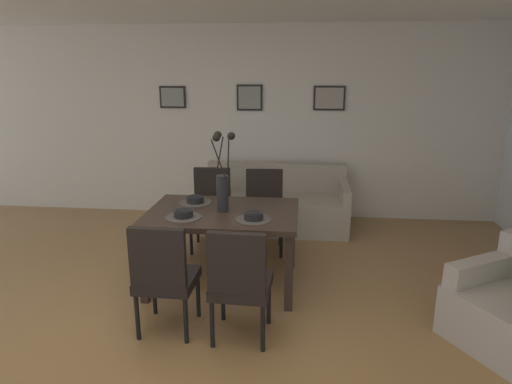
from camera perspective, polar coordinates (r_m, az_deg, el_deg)
The scene contains 18 objects.
ground_plane at distance 3.65m, azimuth -10.71°, elevation -18.42°, with size 9.00×9.00×0.00m, color olive.
back_wall_panel at distance 6.25m, azimuth -2.83°, elevation 8.84°, with size 9.00×0.10×2.60m, color silver.
dining_table at distance 4.20m, azimuth -4.26°, elevation -3.53°, with size 1.40×0.99×0.74m.
dining_chair_near_left at distance 3.52m, azimuth -11.73°, elevation -10.21°, with size 0.45×0.45×0.92m.
dining_chair_near_right at distance 5.16m, azimuth -5.77°, elevation -1.62°, with size 0.46×0.46×0.92m.
dining_chair_far_left at distance 3.36m, azimuth -2.12°, elevation -11.16°, with size 0.46×0.46×0.92m.
dining_chair_far_right at distance 5.06m, azimuth 1.05°, elevation -1.87°, with size 0.47×0.47×0.92m.
centerpiece_vase at distance 4.09m, azimuth -4.35°, elevation 1.36°, with size 0.21×0.23×0.73m.
placemat_near_left at distance 4.03m, azimuth -9.26°, elevation -3.18°, with size 0.32×0.32×0.01m, color #4C4742.
bowl_near_left at distance 4.02m, azimuth -9.28°, elevation -2.68°, with size 0.17×0.17×0.07m.
placemat_near_right at distance 4.44m, azimuth -7.78°, elevation -1.36°, with size 0.32×0.32×0.01m, color #4C4742.
bowl_near_right at distance 4.43m, azimuth -7.80°, elevation -0.90°, with size 0.17×0.17×0.07m.
placemat_far_left at distance 3.92m, azimuth -0.31°, elevation -3.53°, with size 0.32×0.32×0.01m, color #4C4742.
bowl_far_left at distance 3.90m, azimuth -0.31°, elevation -3.01°, with size 0.17×0.17×0.07m.
sofa at distance 5.86m, azimuth 2.45°, elevation -1.83°, with size 1.87×0.84×0.80m.
framed_picture_left at distance 6.34m, azimuth -10.64°, elevation 11.87°, with size 0.36×0.03×0.30m.
framed_picture_center at distance 6.12m, azimuth -0.83°, elevation 12.01°, with size 0.35×0.03×0.34m.
framed_picture_right at distance 6.09m, azimuth 9.38°, elevation 11.79°, with size 0.42×0.03×0.32m.
Camera 1 is at (0.95, -2.89, 2.01)m, focal length 31.20 mm.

